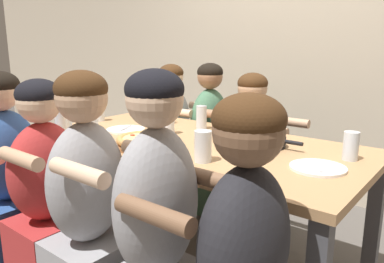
% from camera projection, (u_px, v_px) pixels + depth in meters
% --- Properties ---
extents(ground_plane, '(18.00, 18.00, 0.00)m').
position_uv_depth(ground_plane, '(192.00, 261.00, 2.24)').
color(ground_plane, '#514C47').
rests_on(ground_plane, ground).
extents(restaurant_back_panel, '(10.00, 0.06, 3.20)m').
position_uv_depth(restaurant_back_panel, '(306.00, 3.00, 3.01)').
color(restaurant_back_panel, beige).
rests_on(restaurant_back_panel, ground).
extents(dining_table, '(1.88, 0.93, 0.74)m').
position_uv_depth(dining_table, '(192.00, 154.00, 2.09)').
color(dining_table, tan).
rests_on(dining_table, ground).
extents(pizza_board_main, '(0.31, 0.31, 0.06)m').
position_uv_depth(pizza_board_main, '(145.00, 141.00, 1.93)').
color(pizza_board_main, brown).
rests_on(pizza_board_main, dining_table).
extents(skillet_bowl, '(0.31, 0.22, 0.13)m').
position_uv_depth(skillet_bowl, '(265.00, 135.00, 1.93)').
color(skillet_bowl, black).
rests_on(skillet_bowl, dining_table).
extents(empty_plate_a, '(0.24, 0.24, 0.02)m').
position_uv_depth(empty_plate_a, '(318.00, 168.00, 1.58)').
color(empty_plate_a, white).
rests_on(empty_plate_a, dining_table).
extents(empty_plate_b, '(0.23, 0.23, 0.02)m').
position_uv_depth(empty_plate_b, '(126.00, 129.00, 2.31)').
color(empty_plate_b, white).
rests_on(empty_plate_b, dining_table).
extents(cocktail_glass_blue, '(0.08, 0.08, 0.11)m').
position_uv_depth(cocktail_glass_blue, '(92.00, 123.00, 2.36)').
color(cocktail_glass_blue, silver).
rests_on(cocktail_glass_blue, dining_table).
extents(drinking_glass_a, '(0.07, 0.07, 0.13)m').
position_uv_depth(drinking_glass_a, '(165.00, 115.00, 2.51)').
color(drinking_glass_a, silver).
rests_on(drinking_glass_a, dining_table).
extents(drinking_glass_b, '(0.08, 0.08, 0.14)m').
position_uv_depth(drinking_glass_b, '(62.00, 124.00, 2.21)').
color(drinking_glass_b, silver).
rests_on(drinking_glass_b, dining_table).
extents(drinking_glass_c, '(0.06, 0.06, 0.14)m').
position_uv_depth(drinking_glass_c, '(99.00, 112.00, 2.60)').
color(drinking_glass_c, silver).
rests_on(drinking_glass_c, dining_table).
extents(drinking_glass_d, '(0.07, 0.07, 0.13)m').
position_uv_depth(drinking_glass_d, '(84.00, 118.00, 2.42)').
color(drinking_glass_d, silver).
rests_on(drinking_glass_d, dining_table).
extents(drinking_glass_e, '(0.06, 0.06, 0.12)m').
position_uv_depth(drinking_glass_e, '(228.00, 143.00, 1.78)').
color(drinking_glass_e, silver).
rests_on(drinking_glass_e, dining_table).
extents(drinking_glass_f, '(0.08, 0.08, 0.14)m').
position_uv_depth(drinking_glass_f, '(203.00, 146.00, 1.67)').
color(drinking_glass_f, silver).
rests_on(drinking_glass_f, dining_table).
extents(drinking_glass_g, '(0.06, 0.06, 0.14)m').
position_uv_depth(drinking_glass_g, '(169.00, 124.00, 2.21)').
color(drinking_glass_g, silver).
rests_on(drinking_glass_g, dining_table).
extents(drinking_glass_h, '(0.08, 0.08, 0.14)m').
position_uv_depth(drinking_glass_h, '(66.00, 119.00, 2.36)').
color(drinking_glass_h, silver).
rests_on(drinking_glass_h, dining_table).
extents(drinking_glass_i, '(0.07, 0.07, 0.15)m').
position_uv_depth(drinking_glass_i, '(201.00, 118.00, 2.34)').
color(drinking_glass_i, silver).
rests_on(drinking_glass_i, dining_table).
extents(drinking_glass_j, '(0.07, 0.07, 0.13)m').
position_uv_depth(drinking_glass_j, '(351.00, 148.00, 1.70)').
color(drinking_glass_j, silver).
rests_on(drinking_glass_j, dining_table).
extents(diner_near_midleft, '(0.51, 0.40, 1.11)m').
position_uv_depth(diner_near_midleft, '(48.00, 202.00, 1.81)').
color(diner_near_midleft, '#B22D2D').
rests_on(diner_near_midleft, ground).
extents(diner_far_midleft, '(0.51, 0.40, 1.14)m').
position_uv_depth(diner_far_midleft, '(210.00, 144.00, 2.87)').
color(diner_far_midleft, '#477556').
rests_on(diner_far_midleft, ground).
extents(diner_near_center, '(0.51, 0.40, 1.16)m').
position_uv_depth(diner_near_center, '(89.00, 215.00, 1.61)').
color(diner_near_center, '#99999E').
rests_on(diner_near_center, ground).
extents(diner_far_left, '(0.51, 0.40, 1.12)m').
position_uv_depth(diner_far_left, '(172.00, 138.00, 3.10)').
color(diner_far_left, '#99999E').
rests_on(diner_far_left, ground).
extents(diner_near_midright, '(0.51, 0.40, 1.18)m').
position_uv_depth(diner_near_midright, '(157.00, 245.00, 1.36)').
color(diner_near_midright, '#99999E').
rests_on(diner_near_midright, ground).
extents(diner_near_left, '(0.51, 0.40, 1.13)m').
position_uv_depth(diner_near_left, '(9.00, 183.00, 2.04)').
color(diner_near_left, '#2D5193').
rests_on(diner_near_left, ground).
extents(diner_far_center, '(0.51, 0.40, 1.08)m').
position_uv_depth(diner_far_center, '(251.00, 155.00, 2.66)').
color(diner_far_center, '#232328').
rests_on(diner_far_center, ground).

